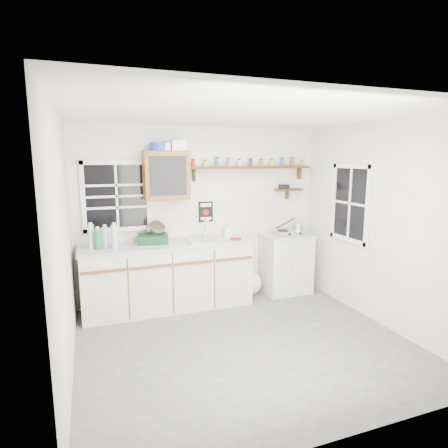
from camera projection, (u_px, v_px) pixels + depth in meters
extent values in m
cube|color=#48484A|center=(244.00, 344.00, 4.22)|extent=(3.60, 3.20, 0.02)
cube|color=white|center=(247.00, 113.00, 3.79)|extent=(3.60, 3.20, 0.02)
cube|color=#BAB6A7|center=(62.00, 248.00, 3.39)|extent=(0.02, 3.20, 2.50)
cube|color=#BAB6A7|center=(380.00, 224.00, 4.62)|extent=(0.02, 3.20, 2.50)
cube|color=#BAB6A7|center=(202.00, 214.00, 5.49)|extent=(3.60, 0.02, 2.50)
cube|color=#BAB6A7|center=(340.00, 279.00, 2.52)|extent=(3.60, 0.02, 2.50)
cube|color=#B8B099|center=(169.00, 277.00, 5.15)|extent=(2.27, 0.60, 0.88)
cube|color=#A5A7AD|center=(168.00, 245.00, 5.07)|extent=(2.31, 0.62, 0.04)
cube|color=brown|center=(104.00, 272.00, 4.53)|extent=(0.53, 0.02, 0.03)
cube|color=brown|center=(151.00, 267.00, 4.72)|extent=(0.53, 0.02, 0.03)
cube|color=brown|center=(194.00, 263.00, 4.91)|extent=(0.53, 0.02, 0.03)
cube|color=brown|center=(234.00, 259.00, 5.10)|extent=(0.53, 0.02, 0.03)
cube|color=beige|center=(285.00, 264.00, 5.79)|extent=(0.70, 0.55, 0.88)
cube|color=#A5A7AD|center=(286.00, 235.00, 5.71)|extent=(0.73, 0.57, 0.03)
cube|color=#B8B8BD|center=(205.00, 240.00, 5.25)|extent=(0.52, 0.44, 0.03)
cylinder|color=#B8B8BD|center=(205.00, 228.00, 5.39)|extent=(0.02, 0.02, 0.28)
cylinder|color=#B8B8BD|center=(206.00, 220.00, 5.31)|extent=(0.02, 0.14, 0.02)
cube|color=brown|center=(166.00, 175.00, 5.06)|extent=(0.60, 0.30, 0.65)
cube|color=black|center=(169.00, 176.00, 4.91)|extent=(0.48, 0.02, 0.52)
cylinder|color=#1C36B6|center=(159.00, 147.00, 4.97)|extent=(0.24, 0.24, 0.11)
cube|color=silver|center=(178.00, 146.00, 5.05)|extent=(0.18, 0.15, 0.14)
cylinder|color=silver|center=(166.00, 147.00, 4.95)|extent=(0.12, 0.12, 0.10)
cube|color=black|center=(251.00, 167.00, 5.53)|extent=(1.91, 0.18, 0.04)
cube|color=black|center=(194.00, 175.00, 5.30)|extent=(0.03, 0.10, 0.18)
cube|color=black|center=(299.00, 173.00, 5.87)|extent=(0.03, 0.10, 0.18)
cylinder|color=red|center=(193.00, 163.00, 5.22)|extent=(0.05, 0.05, 0.09)
cylinder|color=black|center=(193.00, 160.00, 5.21)|extent=(0.05, 0.05, 0.02)
cylinder|color=gold|center=(205.00, 164.00, 5.28)|extent=(0.05, 0.05, 0.08)
cylinder|color=black|center=(205.00, 160.00, 5.28)|extent=(0.04, 0.04, 0.02)
cylinder|color=#267226|center=(217.00, 162.00, 5.34)|extent=(0.06, 0.06, 0.12)
cylinder|color=black|center=(217.00, 157.00, 5.33)|extent=(0.05, 0.05, 0.02)
cylinder|color=#99591E|center=(228.00, 163.00, 5.40)|extent=(0.06, 0.06, 0.11)
cylinder|color=black|center=(228.00, 158.00, 5.39)|extent=(0.05, 0.05, 0.02)
cylinder|color=silver|center=(240.00, 163.00, 5.46)|extent=(0.05, 0.05, 0.09)
cylinder|color=black|center=(240.00, 160.00, 5.45)|extent=(0.04, 0.04, 0.02)
cylinder|color=#4C2614|center=(251.00, 163.00, 5.52)|extent=(0.06, 0.06, 0.10)
cylinder|color=black|center=(251.00, 159.00, 5.51)|extent=(0.05, 0.05, 0.02)
cylinder|color=#B24C19|center=(261.00, 163.00, 5.58)|extent=(0.05, 0.05, 0.09)
cylinder|color=black|center=(261.00, 159.00, 5.57)|extent=(0.05, 0.05, 0.02)
cylinder|color=gold|center=(272.00, 163.00, 5.64)|extent=(0.06, 0.06, 0.08)
cylinder|color=black|center=(272.00, 160.00, 5.63)|extent=(0.05, 0.05, 0.02)
cylinder|color=#334C8C|center=(282.00, 162.00, 5.70)|extent=(0.06, 0.06, 0.11)
cylinder|color=black|center=(282.00, 158.00, 5.68)|extent=(0.05, 0.05, 0.02)
cylinder|color=maroon|center=(292.00, 162.00, 5.75)|extent=(0.06, 0.06, 0.12)
cylinder|color=black|center=(292.00, 158.00, 5.74)|extent=(0.05, 0.05, 0.02)
cylinder|color=#BF8C3F|center=(302.00, 163.00, 5.82)|extent=(0.05, 0.05, 0.07)
cylinder|color=black|center=(302.00, 161.00, 5.81)|extent=(0.04, 0.04, 0.02)
cube|color=black|center=(288.00, 190.00, 5.82)|extent=(0.45, 0.15, 0.03)
cube|color=black|center=(287.00, 195.00, 5.87)|extent=(0.03, 0.08, 0.14)
cube|color=black|center=(284.00, 187.00, 5.79)|extent=(0.14, 0.10, 0.07)
cube|color=black|center=(206.00, 212.00, 5.49)|extent=(0.22, 0.01, 0.30)
cube|color=white|center=(206.00, 205.00, 5.46)|extent=(0.16, 0.00, 0.05)
cylinder|color=#A50C0C|center=(206.00, 212.00, 5.48)|extent=(0.09, 0.01, 0.09)
cube|color=white|center=(206.00, 219.00, 5.50)|extent=(0.16, 0.00, 0.04)
cube|color=black|center=(117.00, 196.00, 5.01)|extent=(0.85, 0.02, 0.90)
cube|color=silver|center=(117.00, 196.00, 5.01)|extent=(0.93, 0.03, 0.98)
cube|color=black|center=(350.00, 203.00, 5.08)|extent=(0.02, 0.70, 1.00)
cube|color=silver|center=(350.00, 203.00, 5.08)|extent=(0.03, 0.78, 1.08)
cylinder|color=#A9BAC6|center=(91.00, 237.00, 4.73)|extent=(0.08, 0.08, 0.31)
cylinder|color=silver|center=(90.00, 224.00, 4.70)|extent=(0.04, 0.04, 0.03)
cylinder|color=#236938|center=(98.00, 239.00, 4.69)|extent=(0.08, 0.08, 0.26)
cylinder|color=silver|center=(97.00, 228.00, 4.66)|extent=(0.04, 0.04, 0.03)
cylinder|color=#A9BAC6|center=(105.00, 237.00, 4.81)|extent=(0.08, 0.08, 0.27)
cylinder|color=silver|center=(105.00, 226.00, 4.78)|extent=(0.04, 0.04, 0.03)
cylinder|color=#A9BAC6|center=(114.00, 237.00, 4.76)|extent=(0.08, 0.08, 0.30)
cylinder|color=silver|center=(114.00, 224.00, 4.73)|extent=(0.04, 0.04, 0.03)
cube|color=black|center=(153.00, 239.00, 5.06)|extent=(0.44, 0.36, 0.12)
cylinder|color=#B8B8BD|center=(156.00, 230.00, 5.06)|extent=(0.27, 0.29, 0.24)
imported|color=silver|center=(227.00, 230.00, 5.54)|extent=(0.09, 0.09, 0.18)
cube|color=maroon|center=(236.00, 239.00, 5.27)|extent=(0.18, 0.17, 0.02)
cube|color=#B8B8BD|center=(290.00, 232.00, 5.71)|extent=(0.51, 0.28, 0.06)
cylinder|color=black|center=(283.00, 230.00, 5.66)|extent=(0.15, 0.15, 0.01)
cylinder|color=black|center=(298.00, 229.00, 5.75)|extent=(0.15, 0.15, 0.01)
cylinder|color=#B8B8BD|center=(298.00, 226.00, 5.74)|extent=(0.17, 0.17, 0.10)
cylinder|color=black|center=(286.00, 223.00, 5.75)|extent=(0.33, 0.03, 0.17)
ellipsoid|color=silver|center=(250.00, 283.00, 5.68)|extent=(0.38, 0.35, 0.40)
cone|color=silver|center=(252.00, 271.00, 5.66)|extent=(0.11, 0.11, 0.11)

